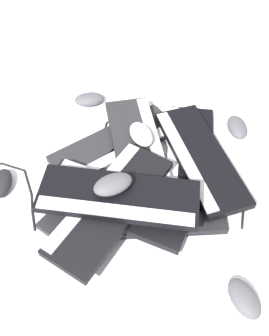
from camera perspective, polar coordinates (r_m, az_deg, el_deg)
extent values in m
plane|color=silver|center=(1.17, 0.32, -3.30)|extent=(3.20, 3.20, 0.00)
cube|color=#232326|center=(1.16, -4.50, -3.15)|extent=(0.44, 0.39, 0.02)
cube|color=silver|center=(1.12, -2.32, -4.11)|extent=(0.35, 0.29, 0.01)
cube|color=black|center=(1.10, 2.17, -6.91)|extent=(0.46, 0.23, 0.02)
cube|color=silver|center=(1.12, 1.96, -4.06)|extent=(0.42, 0.12, 0.01)
cube|color=black|center=(1.25, 8.47, 1.85)|extent=(0.30, 0.46, 0.02)
cube|color=silver|center=(1.23, 5.95, 2.55)|extent=(0.19, 0.40, 0.01)
cube|color=#232326|center=(1.27, -3.00, 3.66)|extent=(0.46, 0.29, 0.02)
cube|color=silver|center=(1.23, -1.60, 2.54)|extent=(0.41, 0.18, 0.01)
cube|color=black|center=(1.09, -2.92, -5.40)|extent=(0.44, 0.39, 0.02)
cube|color=#B2B5BA|center=(1.10, -1.69, -2.74)|extent=(0.35, 0.29, 0.01)
cube|color=black|center=(1.05, -3.54, -5.68)|extent=(0.42, 0.41, 0.02)
cube|color=#B2B5BA|center=(1.06, -6.09, -3.85)|extent=(0.33, 0.31, 0.01)
cube|color=black|center=(1.21, 10.06, 1.71)|extent=(0.17, 0.45, 0.02)
cube|color=#B2B5BA|center=(1.18, 7.68, 1.56)|extent=(0.06, 0.42, 0.01)
cube|color=black|center=(1.03, -2.46, -4.33)|extent=(0.46, 0.31, 0.02)
cube|color=#B2B5BA|center=(0.99, -3.03, -6.52)|extent=(0.40, 0.20, 0.01)
cube|color=#232326|center=(1.22, 0.38, 3.23)|extent=(0.18, 0.45, 0.02)
cube|color=#B2B5BA|center=(1.22, 3.00, 4.05)|extent=(0.07, 0.42, 0.01)
ellipsoid|color=#4C4C51|center=(1.43, -6.90, 10.36)|extent=(0.12, 0.08, 0.04)
ellipsoid|color=silver|center=(1.21, 1.01, 5.17)|extent=(0.08, 0.12, 0.04)
ellipsoid|color=#4C4C51|center=(1.01, -3.30, -2.49)|extent=(0.12, 0.09, 0.04)
ellipsoid|color=black|center=(1.23, -19.69, -2.20)|extent=(0.09, 0.12, 0.04)
ellipsoid|color=#4C4C51|center=(1.36, 15.37, 6.04)|extent=(0.08, 0.12, 0.04)
ellipsoid|color=#4C4C51|center=(1.03, 16.37, -18.52)|extent=(0.08, 0.12, 0.04)
cylinder|color=black|center=(1.14, -15.15, -7.73)|extent=(0.01, 0.06, 0.01)
cylinder|color=black|center=(1.17, -15.39, -5.14)|extent=(0.01, 0.07, 0.01)
cylinder|color=black|center=(1.23, -15.96, -2.03)|extent=(0.02, 0.10, 0.01)
cylinder|color=black|center=(1.28, -18.08, 0.25)|extent=(0.08, 0.06, 0.01)
sphere|color=black|center=(1.12, -14.96, -9.03)|extent=(0.01, 0.01, 0.01)
sphere|color=black|center=(1.16, -15.32, -6.45)|extent=(0.01, 0.01, 0.01)
sphere|color=black|center=(1.19, -15.45, -3.86)|extent=(0.01, 0.01, 0.01)
sphere|color=black|center=(1.26, -16.44, -0.28)|extent=(0.01, 0.01, 0.01)
sphere|color=black|center=(1.30, -19.68, 0.76)|extent=(0.01, 0.01, 0.01)
cylinder|color=black|center=(1.37, -3.65, 7.49)|extent=(0.05, 0.04, 0.01)
cylinder|color=black|center=(1.32, -4.62, 5.49)|extent=(0.04, 0.09, 0.01)
cylinder|color=black|center=(1.26, -5.71, 2.55)|extent=(0.06, 0.08, 0.01)
cylinder|color=black|center=(1.21, -6.62, -0.31)|extent=(0.02, 0.07, 0.01)
cylinder|color=black|center=(1.18, -5.39, -2.52)|extent=(0.05, 0.06, 0.01)
cylinder|color=black|center=(1.16, -1.24, -3.49)|extent=(0.11, 0.04, 0.01)
cylinder|color=black|center=(1.16, 4.48, -3.71)|extent=(0.11, 0.05, 0.01)
cylinder|color=black|center=(1.18, 8.70, -3.12)|extent=(0.07, 0.03, 0.01)
cylinder|color=black|center=(1.20, 11.20, -2.39)|extent=(0.05, 0.02, 0.01)
cylinder|color=black|center=(1.18, 14.33, -4.22)|extent=(0.05, 0.11, 0.01)
cylinder|color=black|center=(1.15, 16.20, -7.38)|extent=(0.04, 0.06, 0.01)
sphere|color=black|center=(1.38, -2.98, 8.13)|extent=(0.01, 0.01, 0.01)
sphere|color=black|center=(1.35, -4.32, 6.83)|extent=(0.01, 0.01, 0.01)
sphere|color=black|center=(1.29, -4.92, 4.09)|extent=(0.01, 0.01, 0.01)
sphere|color=black|center=(1.24, -6.52, 0.95)|extent=(0.01, 0.01, 0.01)
sphere|color=black|center=(1.19, -6.73, -1.62)|extent=(0.01, 0.01, 0.01)
sphere|color=black|center=(1.16, -4.01, -3.45)|extent=(0.01, 0.01, 0.01)
sphere|color=black|center=(1.16, 1.54, -3.53)|extent=(0.01, 0.01, 0.01)
sphere|color=black|center=(1.16, 7.41, -3.88)|extent=(0.01, 0.01, 0.01)
sphere|color=black|center=(1.19, 9.96, -2.38)|extent=(0.01, 0.01, 0.01)
sphere|color=black|center=(1.20, 12.44, -2.39)|extent=(0.01, 0.01, 0.01)
sphere|color=black|center=(1.17, 16.29, -6.09)|extent=(0.01, 0.01, 0.01)
sphere|color=black|center=(1.13, 16.10, -8.70)|extent=(0.01, 0.01, 0.01)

